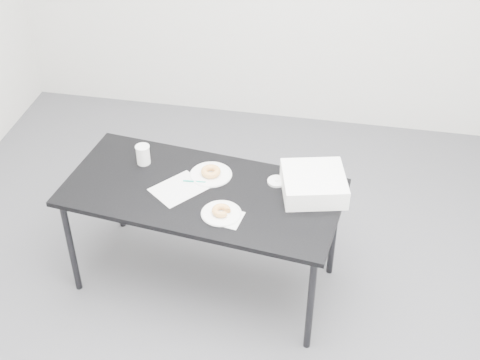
% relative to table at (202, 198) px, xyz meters
% --- Properties ---
extents(floor, '(4.00, 4.00, 0.00)m').
position_rel_table_xyz_m(floor, '(0.11, -0.10, -0.62)').
color(floor, '#46474B').
rests_on(floor, ground).
extents(table, '(1.55, 0.87, 0.67)m').
position_rel_table_xyz_m(table, '(0.00, 0.00, 0.00)').
color(table, black).
rests_on(table, floor).
extents(scorecard, '(0.33, 0.34, 0.00)m').
position_rel_table_xyz_m(scorecard, '(-0.13, -0.01, 0.05)').
color(scorecard, silver).
rests_on(scorecard, table).
extents(logo_patch, '(0.06, 0.06, 0.00)m').
position_rel_table_xyz_m(logo_patch, '(-0.04, 0.07, 0.05)').
color(logo_patch, green).
rests_on(logo_patch, scorecard).
extents(pen, '(0.12, 0.02, 0.01)m').
position_rel_table_xyz_m(pen, '(-0.06, 0.06, 0.06)').
color(pen, '#0D8F77').
rests_on(pen, scorecard).
extents(napkin, '(0.16, 0.16, 0.00)m').
position_rel_table_xyz_m(napkin, '(0.18, -0.20, 0.05)').
color(napkin, silver).
rests_on(napkin, table).
extents(plate_near, '(0.21, 0.21, 0.01)m').
position_rel_table_xyz_m(plate_near, '(0.14, -0.17, 0.06)').
color(plate_near, white).
rests_on(plate_near, napkin).
extents(donut_near, '(0.12, 0.12, 0.03)m').
position_rel_table_xyz_m(donut_near, '(0.14, -0.17, 0.08)').
color(donut_near, '#D88244').
rests_on(donut_near, plate_near).
extents(plate_far, '(0.23, 0.23, 0.01)m').
position_rel_table_xyz_m(plate_far, '(0.02, 0.14, 0.05)').
color(plate_far, white).
rests_on(plate_far, table).
extents(donut_far, '(0.14, 0.14, 0.04)m').
position_rel_table_xyz_m(donut_far, '(0.02, 0.14, 0.08)').
color(donut_far, '#D88244').
rests_on(donut_far, plate_far).
extents(coffee_cup, '(0.08, 0.08, 0.11)m').
position_rel_table_xyz_m(coffee_cup, '(-0.38, 0.18, 0.11)').
color(coffee_cup, white).
rests_on(coffee_cup, table).
extents(cup_lid, '(0.10, 0.10, 0.01)m').
position_rel_table_xyz_m(cup_lid, '(0.38, 0.15, 0.06)').
color(cup_lid, silver).
rests_on(cup_lid, table).
extents(bakery_box, '(0.39, 0.39, 0.11)m').
position_rel_table_xyz_m(bakery_box, '(0.58, 0.10, 0.11)').
color(bakery_box, white).
rests_on(bakery_box, table).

